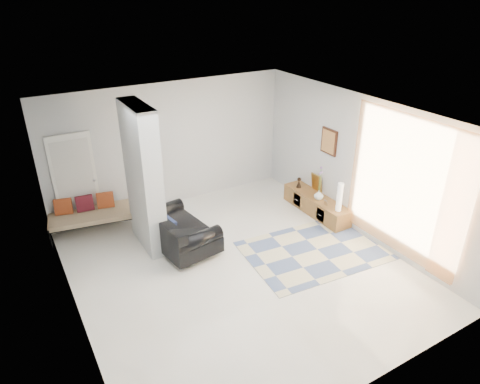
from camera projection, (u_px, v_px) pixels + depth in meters
floor at (239, 268)px, 7.76m from camera, size 6.00×6.00×0.00m
ceiling at (239, 118)px, 6.51m from camera, size 6.00×6.00×0.00m
wall_back at (170, 146)px, 9.45m from camera, size 6.00×0.00×6.00m
wall_front at (373, 304)px, 4.82m from camera, size 6.00×0.00×6.00m
wall_left at (67, 245)px, 5.89m from camera, size 0.00×6.00×6.00m
wall_right at (360, 167)px, 8.38m from camera, size 0.00×6.00×6.00m
partition_column at (144, 179)px, 7.87m from camera, size 0.35×1.20×2.80m
hallway_door at (75, 182)px, 8.64m from camera, size 0.85×0.06×2.04m
curtain at (404, 187)px, 7.43m from camera, size 0.00×2.55×2.55m
wall_art at (329, 142)px, 8.95m from camera, size 0.04×0.45×0.55m
media_console at (316, 205)px, 9.51m from camera, size 0.45×1.82×0.80m
loveseat at (176, 231)px, 8.20m from camera, size 1.18×1.76×0.76m
daybed at (93, 213)px, 8.73m from camera, size 1.87×1.04×0.77m
area_rug at (317, 250)px, 8.27m from camera, size 2.91×2.07×0.01m
cylinder_lamp at (340, 197)px, 8.73m from camera, size 0.11×0.11×0.62m
bronze_figurine at (299, 183)px, 9.80m from camera, size 0.13×0.13×0.24m
vase at (319, 195)px, 9.26m from camera, size 0.21×0.21×0.21m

